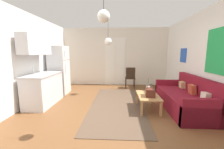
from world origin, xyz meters
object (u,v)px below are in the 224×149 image
(handbag, at_px, (150,92))
(pendant_lamp_near, at_px, (104,16))
(couch, at_px, (185,99))
(accent_chair, at_px, (130,77))
(refrigerator, at_px, (59,70))
(coffee_table, at_px, (148,97))
(bamboo_vase, at_px, (148,90))
(pendant_lamp_far, at_px, (108,41))

(handbag, height_order, pendant_lamp_near, pendant_lamp_near)
(couch, relative_size, accent_chair, 2.21)
(pendant_lamp_near, bearing_deg, refrigerator, 127.11)
(refrigerator, xyz_separation_m, accent_chair, (2.68, 0.85, -0.37))
(accent_chair, bearing_deg, coffee_table, 97.20)
(accent_chair, bearing_deg, bamboo_vase, 97.46)
(couch, bearing_deg, pendant_lamp_far, 148.86)
(pendant_lamp_near, relative_size, pendant_lamp_far, 0.74)
(coffee_table, distance_m, refrigerator, 3.32)
(handbag, relative_size, accent_chair, 0.35)
(couch, distance_m, pendant_lamp_far, 3.01)
(refrigerator, relative_size, accent_chair, 1.93)
(coffee_table, height_order, refrigerator, refrigerator)
(coffee_table, bearing_deg, pendant_lamp_near, -130.97)
(couch, height_order, pendant_lamp_far, pendant_lamp_far)
(couch, distance_m, accent_chair, 2.52)
(accent_chair, relative_size, pendant_lamp_near, 1.41)
(couch, height_order, coffee_table, couch)
(bamboo_vase, xyz_separation_m, accent_chair, (-0.30, 2.17, -0.02))
(bamboo_vase, relative_size, refrigerator, 0.25)
(accent_chair, height_order, pendant_lamp_far, pendant_lamp_far)
(accent_chair, bearing_deg, pendant_lamp_far, 43.74)
(coffee_table, bearing_deg, refrigerator, 155.14)
(couch, relative_size, pendant_lamp_far, 2.32)
(pendant_lamp_far, bearing_deg, couch, -31.14)
(couch, height_order, handbag, couch)
(accent_chair, bearing_deg, handbag, 97.53)
(refrigerator, xyz_separation_m, pendant_lamp_near, (1.94, -2.56, 1.22))
(bamboo_vase, distance_m, refrigerator, 3.28)
(bamboo_vase, distance_m, pendant_lamp_far, 2.24)
(refrigerator, distance_m, pendant_lamp_far, 2.08)
(coffee_table, height_order, handbag, handbag)
(couch, xyz_separation_m, accent_chair, (-1.30, 2.15, 0.22))
(coffee_table, distance_m, accent_chair, 2.25)
(bamboo_vase, height_order, pendant_lamp_far, pendant_lamp_far)
(accent_chair, relative_size, pendant_lamp_far, 1.05)
(couch, relative_size, coffee_table, 2.22)
(refrigerator, bearing_deg, pendant_lamp_near, -52.89)
(handbag, bearing_deg, coffee_table, 103.97)
(couch, relative_size, refrigerator, 1.15)
(handbag, height_order, refrigerator, refrigerator)
(refrigerator, bearing_deg, coffee_table, -24.86)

